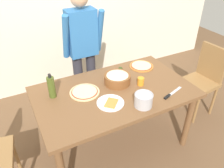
% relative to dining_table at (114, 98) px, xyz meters
% --- Properties ---
extents(ground, '(8.00, 8.00, 0.00)m').
position_rel_dining_table_xyz_m(ground, '(0.00, 0.00, -0.67)').
color(ground, brown).
extents(wall_back, '(5.60, 0.10, 2.60)m').
position_rel_dining_table_xyz_m(wall_back, '(0.00, 1.60, 0.63)').
color(wall_back, silver).
rests_on(wall_back, ground).
extents(dining_table, '(1.60, 0.96, 0.76)m').
position_rel_dining_table_xyz_m(dining_table, '(0.00, 0.00, 0.00)').
color(dining_table, brown).
rests_on(dining_table, ground).
extents(person_cook, '(0.49, 0.25, 1.62)m').
position_rel_dining_table_xyz_m(person_cook, '(-0.04, 0.76, 0.27)').
color(person_cook, '#2D2D38').
rests_on(person_cook, ground).
extents(chair_wooden_right, '(0.43, 0.43, 0.95)m').
position_rel_dining_table_xyz_m(chair_wooden_right, '(1.32, 0.01, -0.13)').
color(chair_wooden_right, olive).
rests_on(chair_wooden_right, ground).
extents(pizza_raw_on_board, '(0.30, 0.30, 0.02)m').
position_rel_dining_table_xyz_m(pizza_raw_on_board, '(-0.28, 0.10, 0.10)').
color(pizza_raw_on_board, beige).
rests_on(pizza_raw_on_board, dining_table).
extents(pizza_cooked_on_tray, '(0.29, 0.29, 0.02)m').
position_rel_dining_table_xyz_m(pizza_cooked_on_tray, '(0.52, 0.29, 0.10)').
color(pizza_cooked_on_tray, '#C67A33').
rests_on(pizza_cooked_on_tray, dining_table).
extents(plate_with_slice, '(0.26, 0.26, 0.02)m').
position_rel_dining_table_xyz_m(plate_with_slice, '(-0.13, -0.17, 0.10)').
color(plate_with_slice, white).
rests_on(plate_with_slice, dining_table).
extents(popcorn_bowl, '(0.28, 0.28, 0.11)m').
position_rel_dining_table_xyz_m(popcorn_bowl, '(0.09, 0.11, 0.15)').
color(popcorn_bowl, brown).
rests_on(popcorn_bowl, dining_table).
extents(olive_oil_bottle, '(0.07, 0.07, 0.26)m').
position_rel_dining_table_xyz_m(olive_oil_bottle, '(-0.58, 0.19, 0.20)').
color(olive_oil_bottle, '#47561E').
rests_on(olive_oil_bottle, dining_table).
extents(steel_pot, '(0.17, 0.17, 0.13)m').
position_rel_dining_table_xyz_m(steel_pot, '(0.12, -0.34, 0.16)').
color(steel_pot, '#B7B7BC').
rests_on(steel_pot, dining_table).
extents(cup_orange, '(0.07, 0.07, 0.08)m').
position_rel_dining_table_xyz_m(cup_orange, '(0.30, -0.03, 0.13)').
color(cup_orange, orange).
rests_on(cup_orange, dining_table).
extents(chef_knife, '(0.28, 0.11, 0.02)m').
position_rel_dining_table_xyz_m(chef_knife, '(0.47, -0.32, 0.10)').
color(chef_knife, silver).
rests_on(chef_knife, dining_table).
extents(avocado, '(0.06, 0.06, 0.07)m').
position_rel_dining_table_xyz_m(avocado, '(0.23, 0.29, 0.13)').
color(avocado, '#2D4219').
rests_on(avocado, dining_table).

